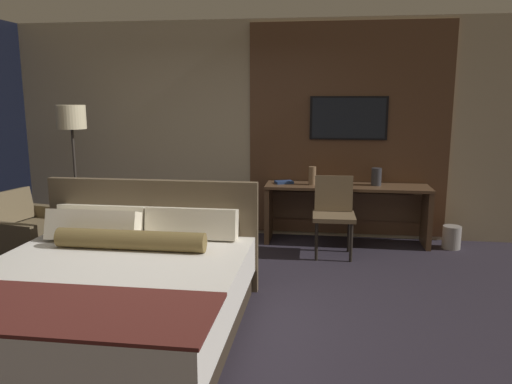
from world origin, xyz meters
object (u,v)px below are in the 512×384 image
Objects in this scene: book at (284,182)px; vase_short at (376,177)px; desk_chair at (334,208)px; floor_lamp at (72,129)px; bed at (110,294)px; vase_tall at (312,176)px; waste_bin at (452,237)px; armchair_by_window at (30,240)px; tv at (348,118)px; desk at (346,203)px.

vase_short is at bearing 0.66° from book.
desk_chair is 4.23× the size of vase_short.
floor_lamp is at bearing -165.28° from book.
bed is 2.88m from desk_chair.
waste_bin is at bearing -1.74° from vase_tall.
desk_chair is 0.87× the size of armchair_by_window.
tv reaches higher than floor_lamp.
desk is 1.92× the size of armchair_by_window.
vase_tall is (1.49, 2.73, 0.54)m from bed.
bed is at bearing -57.54° from floor_lamp.
desk is at bearing 175.43° from waste_bin.
vase_short is at bearing -27.93° from tv.
book is at bearing -51.72° from armchair_by_window.
bed reaches higher than vase_tall.
vase_short is at bearing -58.71° from armchair_by_window.
floor_lamp is 2.97m from vase_tall.
tv reaches higher than vase_short.
tv is (1.92, 2.98, 1.24)m from bed.
floor_lamp is at bearing -165.36° from tv.
desk_chair is at bearing -103.01° from tv.
armchair_by_window reaches higher than book.
bed reaches higher than desk_chair.
desk is 1.07m from tv.
desk_chair is 0.62m from vase_tall.
book is (-0.36, 0.05, -0.10)m from vase_tall.
vase_tall reaches higher than book.
desk is 2.09× the size of tv.
armchair_by_window is at bearing -156.26° from tv.
bed is 3.03m from book.
desk is 3.47m from floor_lamp.
floor_lamp is 6.20× the size of waste_bin.
vase_short is (0.52, 0.53, 0.30)m from desk_chair.
bed is 3.76m from tv.
armchair_by_window is 0.61× the size of floor_lamp.
vase_short is at bearing 172.88° from waste_bin.
armchair_by_window is 4.94m from waste_bin.
vase_tall reaches higher than desk.
armchair_by_window is 3.37m from vase_tall.
desk is at bearing -57.09° from armchair_by_window.
desk_chair is at bearing -107.85° from desk.
desk_chair is at bearing -164.08° from waste_bin.
bed is 7.94× the size of waste_bin.
tv is 0.92× the size of armchair_by_window.
vase_tall is at bearing 118.57° from desk_chair.
tv is at bearing 75.58° from desk_chair.
desk_chair is (-0.17, -0.51, 0.04)m from desk.
tv is 1.15m from book.
armchair_by_window is 3.76× the size of waste_bin.
desk_chair reaches higher than book.
desk is at bearing 0.02° from book.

